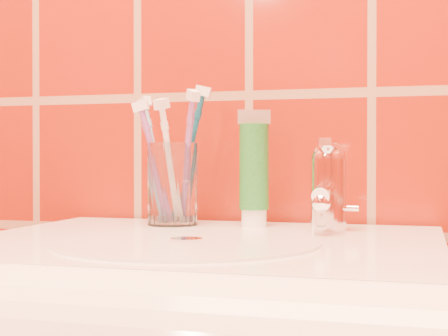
% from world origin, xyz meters
% --- Properties ---
extents(glass_tumbler, '(0.09, 0.09, 0.12)m').
position_xyz_m(glass_tumbler, '(-0.09, 1.11, 0.91)').
color(glass_tumbler, white).
rests_on(glass_tumbler, pedestal_sink).
extents(toothpaste_tube, '(0.05, 0.04, 0.16)m').
position_xyz_m(toothpaste_tube, '(0.03, 1.12, 0.93)').
color(toothpaste_tube, white).
rests_on(toothpaste_tube, pedestal_sink).
extents(faucet, '(0.05, 0.11, 0.12)m').
position_xyz_m(faucet, '(0.14, 1.09, 0.91)').
color(faucet, white).
rests_on(faucet, pedestal_sink).
extents(toothbrush_0, '(0.06, 0.11, 0.19)m').
position_xyz_m(toothbrush_0, '(-0.09, 1.09, 0.94)').
color(toothbrush_0, white).
rests_on(toothbrush_0, glass_tumbler).
extents(toothbrush_1, '(0.09, 0.08, 0.21)m').
position_xyz_m(toothbrush_1, '(-0.07, 1.12, 0.95)').
color(toothbrush_1, navy).
rests_on(toothbrush_1, glass_tumbler).
extents(toothbrush_2, '(0.14, 0.13, 0.20)m').
position_xyz_m(toothbrush_2, '(-0.12, 1.12, 0.94)').
color(toothbrush_2, '#75A3D1').
rests_on(toothbrush_2, glass_tumbler).
extents(toothbrush_3, '(0.09, 0.08, 0.19)m').
position_xyz_m(toothbrush_3, '(-0.11, 1.09, 0.94)').
color(toothbrush_3, '#834493').
rests_on(toothbrush_3, glass_tumbler).
extents(toothbrush_4, '(0.12, 0.12, 0.21)m').
position_xyz_m(toothbrush_4, '(-0.07, 1.10, 0.94)').
color(toothbrush_4, '#844493').
rests_on(toothbrush_4, glass_tumbler).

